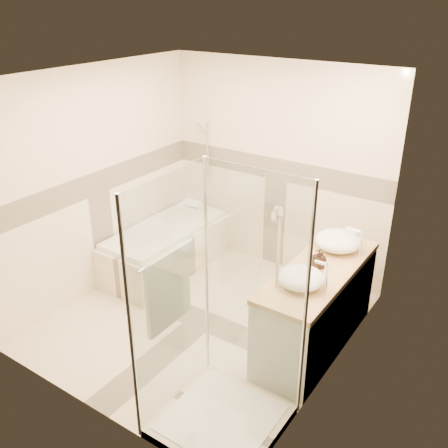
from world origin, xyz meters
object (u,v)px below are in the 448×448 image
Objects in this scene: vessel_sink_far at (301,278)px; amenity_bottle_b at (321,259)px; vanity at (316,307)px; vessel_sink_near at (338,241)px; amenity_bottle_a at (319,259)px; shower_enclosure at (214,364)px; bathtub at (167,245)px.

amenity_bottle_b is at bearing 90.00° from vessel_sink_far.
vessel_sink_near reaches higher than vanity.
amenity_bottle_a is at bearing 90.00° from vessel_sink_far.
vessel_sink_far reaches higher than vanity.
vanity is 12.08× the size of amenity_bottle_b.
shower_enclosure is 1.79m from vessel_sink_near.
bathtub is at bearing 172.27° from amenity_bottle_b.
shower_enclosure is at bearing -106.79° from vessel_sink_far.
shower_enclosure is (1.86, -1.62, 0.20)m from bathtub.
amenity_bottle_a is (0.00, -0.44, 0.00)m from vessel_sink_near.
amenity_bottle_a is (0.00, 0.37, 0.01)m from vessel_sink_far.
vessel_sink_near is 2.40× the size of amenity_bottle_a.
vanity is (2.15, -0.35, 0.12)m from bathtub.
amenity_bottle_b is at bearing -90.00° from vessel_sink_near.
amenity_bottle_b reaches higher than vanity.
vessel_sink_near is 3.33× the size of amenity_bottle_b.
shower_enclosure is 15.21× the size of amenity_bottle_b.
vessel_sink_near is (-0.02, 0.45, 0.51)m from vanity.
shower_enclosure is at bearing -102.09° from amenity_bottle_a.
shower_enclosure is at bearing -99.03° from vessel_sink_near.
vessel_sink_far is 2.17× the size of amenity_bottle_a.
amenity_bottle_a is 1.39× the size of amenity_bottle_b.
shower_enclosure is 1.04m from vessel_sink_far.
vessel_sink_near reaches higher than vessel_sink_far.
shower_enclosure is 1.37m from amenity_bottle_a.
shower_enclosure reaches higher than bathtub.
vessel_sink_near is 0.39m from amenity_bottle_b.
vessel_sink_near is 0.44m from amenity_bottle_a.
vanity is 0.62m from vessel_sink_far.
vessel_sink_near reaches higher than amenity_bottle_b.
vanity is 0.79× the size of shower_enclosure.
vanity is at bearing -87.44° from vessel_sink_near.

